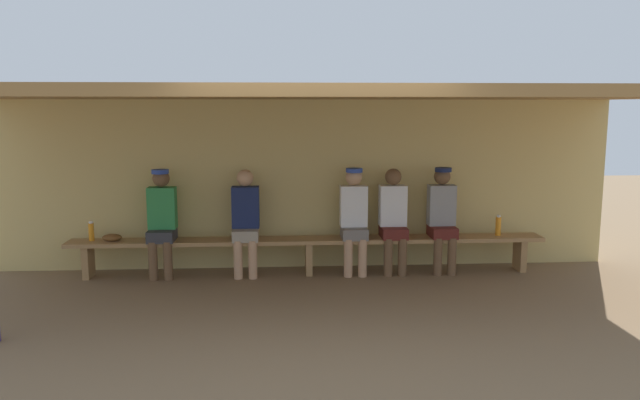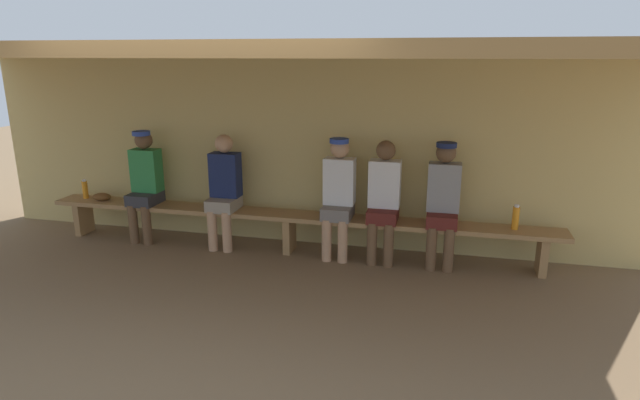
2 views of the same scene
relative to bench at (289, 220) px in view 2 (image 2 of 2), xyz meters
name	(u,v)px [view 2 (image 2 of 2)]	position (x,y,z in m)	size (l,w,h in m)	color
ground_plane	(240,312)	(0.00, -1.55, -0.39)	(24.00, 24.00, 0.00)	brown
back_wall	(299,152)	(0.00, 0.45, 0.71)	(8.00, 0.20, 2.20)	tan
dugout_roof	(259,50)	(0.00, -0.85, 1.87)	(8.00, 2.80, 0.12)	olive
bench	(289,220)	(0.00, 0.00, 0.00)	(6.00, 0.36, 0.46)	#9E7547
player_in_blue	(224,187)	(-0.79, 0.00, 0.34)	(0.34, 0.42, 1.34)	gray
player_with_sunglasses	(338,192)	(0.57, 0.00, 0.36)	(0.34, 0.42, 1.34)	slate
player_shirtless_tan	(384,197)	(1.08, 0.00, 0.34)	(0.34, 0.42, 1.34)	#591E19
player_middle	(145,180)	(-1.83, 0.00, 0.36)	(0.34, 0.42, 1.34)	#333338
player_near_post	(443,199)	(1.71, 0.00, 0.36)	(0.34, 0.42, 1.34)	#591E19
water_bottle_orange	(516,218)	(2.45, 0.02, 0.20)	(0.07, 0.07, 0.26)	orange
water_bottle_green	(85,189)	(-2.70, 0.03, 0.19)	(0.07, 0.07, 0.24)	orange
baseball_glove_dark_brown	(102,197)	(-2.44, -0.01, 0.12)	(0.24, 0.17, 0.09)	brown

